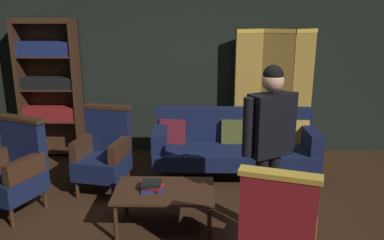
{
  "coord_description": "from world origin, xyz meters",
  "views": [
    {
      "loc": [
        0.09,
        -3.51,
        2.18
      ],
      "look_at": [
        0.0,
        0.8,
        0.95
      ],
      "focal_mm": 36.67,
      "sensor_mm": 36.0,
      "label": 1
    }
  ],
  "objects_px": {
    "armchair_wing_left": "(15,169)",
    "velvet_couch": "(234,143)",
    "coffee_table": "(164,194)",
    "book_navy_cloth": "(152,188)",
    "book_red_leather": "(152,186)",
    "book_black_cloth": "(152,183)",
    "armchair_wing_right": "(104,152)",
    "armchair_gilt_accent": "(278,228)",
    "standing_figure": "(269,138)",
    "bookshelf": "(50,86)",
    "folding_screen": "(276,91)"
  },
  "relations": [
    {
      "from": "armchair_wing_left",
      "to": "velvet_couch",
      "type": "bearing_deg",
      "value": 22.81
    },
    {
      "from": "coffee_table",
      "to": "book_navy_cloth",
      "type": "relative_size",
      "value": 4.35
    },
    {
      "from": "book_red_leather",
      "to": "book_black_cloth",
      "type": "bearing_deg",
      "value": 0.0
    },
    {
      "from": "armchair_wing_right",
      "to": "coffee_table",
      "type": "bearing_deg",
      "value": -46.65
    },
    {
      "from": "armchair_gilt_accent",
      "to": "book_red_leather",
      "type": "height_order",
      "value": "armchair_gilt_accent"
    },
    {
      "from": "book_black_cloth",
      "to": "standing_figure",
      "type": "bearing_deg",
      "value": -6.81
    },
    {
      "from": "velvet_couch",
      "to": "book_black_cloth",
      "type": "height_order",
      "value": "velvet_couch"
    },
    {
      "from": "book_navy_cloth",
      "to": "book_black_cloth",
      "type": "relative_size",
      "value": 1.21
    },
    {
      "from": "coffee_table",
      "to": "book_navy_cloth",
      "type": "bearing_deg",
      "value": -178.62
    },
    {
      "from": "book_navy_cloth",
      "to": "bookshelf",
      "type": "bearing_deg",
      "value": 129.83
    },
    {
      "from": "bookshelf",
      "to": "armchair_wing_left",
      "type": "height_order",
      "value": "bookshelf"
    },
    {
      "from": "armchair_wing_right",
      "to": "book_red_leather",
      "type": "distance_m",
      "value": 1.11
    },
    {
      "from": "book_black_cloth",
      "to": "velvet_couch",
      "type": "bearing_deg",
      "value": 55.44
    },
    {
      "from": "folding_screen",
      "to": "book_black_cloth",
      "type": "height_order",
      "value": "folding_screen"
    },
    {
      "from": "coffee_table",
      "to": "armchair_wing_right",
      "type": "xyz_separation_m",
      "value": [
        -0.82,
        0.86,
        0.12
      ]
    },
    {
      "from": "armchair_wing_left",
      "to": "book_navy_cloth",
      "type": "height_order",
      "value": "armchair_wing_left"
    },
    {
      "from": "velvet_couch",
      "to": "book_navy_cloth",
      "type": "distance_m",
      "value": 1.66
    },
    {
      "from": "armchair_wing_right",
      "to": "book_red_leather",
      "type": "relative_size",
      "value": 4.87
    },
    {
      "from": "standing_figure",
      "to": "book_red_leather",
      "type": "xyz_separation_m",
      "value": [
        -1.13,
        0.13,
        -0.57
      ]
    },
    {
      "from": "velvet_couch",
      "to": "armchair_wing_right",
      "type": "bearing_deg",
      "value": -162.97
    },
    {
      "from": "book_red_leather",
      "to": "book_black_cloth",
      "type": "relative_size",
      "value": 1.13
    },
    {
      "from": "folding_screen",
      "to": "standing_figure",
      "type": "distance_m",
      "value": 2.38
    },
    {
      "from": "folding_screen",
      "to": "velvet_couch",
      "type": "relative_size",
      "value": 0.9
    },
    {
      "from": "folding_screen",
      "to": "coffee_table",
      "type": "height_order",
      "value": "folding_screen"
    },
    {
      "from": "coffee_table",
      "to": "book_black_cloth",
      "type": "relative_size",
      "value": 5.29
    },
    {
      "from": "bookshelf",
      "to": "book_navy_cloth",
      "type": "distance_m",
      "value": 2.82
    },
    {
      "from": "standing_figure",
      "to": "velvet_couch",
      "type": "bearing_deg",
      "value": 97.1
    },
    {
      "from": "velvet_couch",
      "to": "book_red_leather",
      "type": "distance_m",
      "value": 1.66
    },
    {
      "from": "coffee_table",
      "to": "book_navy_cloth",
      "type": "xyz_separation_m",
      "value": [
        -0.13,
        -0.0,
        0.06
      ]
    },
    {
      "from": "armchair_wing_right",
      "to": "book_black_cloth",
      "type": "bearing_deg",
      "value": -51.56
    },
    {
      "from": "armchair_wing_left",
      "to": "book_black_cloth",
      "type": "relative_size",
      "value": 5.5
    },
    {
      "from": "book_black_cloth",
      "to": "armchair_wing_right",
      "type": "bearing_deg",
      "value": 128.44
    },
    {
      "from": "folding_screen",
      "to": "book_black_cloth",
      "type": "xyz_separation_m",
      "value": [
        -1.62,
        -2.19,
        -0.5
      ]
    },
    {
      "from": "bookshelf",
      "to": "standing_figure",
      "type": "height_order",
      "value": "bookshelf"
    },
    {
      "from": "velvet_couch",
      "to": "armchair_wing_right",
      "type": "relative_size",
      "value": 2.04
    },
    {
      "from": "armchair_gilt_accent",
      "to": "book_red_leather",
      "type": "xyz_separation_m",
      "value": [
        -1.11,
        0.82,
        -0.03
      ]
    },
    {
      "from": "folding_screen",
      "to": "book_navy_cloth",
      "type": "bearing_deg",
      "value": -126.4
    },
    {
      "from": "coffee_table",
      "to": "standing_figure",
      "type": "xyz_separation_m",
      "value": [
        1.0,
        -0.14,
        0.65
      ]
    },
    {
      "from": "bookshelf",
      "to": "armchair_wing_right",
      "type": "bearing_deg",
      "value": -49.24
    },
    {
      "from": "folding_screen",
      "to": "bookshelf",
      "type": "distance_m",
      "value": 3.38
    },
    {
      "from": "folding_screen",
      "to": "book_navy_cloth",
      "type": "relative_size",
      "value": 8.27
    },
    {
      "from": "folding_screen",
      "to": "velvet_couch",
      "type": "height_order",
      "value": "folding_screen"
    },
    {
      "from": "armchair_gilt_accent",
      "to": "book_black_cloth",
      "type": "distance_m",
      "value": 1.38
    },
    {
      "from": "standing_figure",
      "to": "armchair_wing_right",
      "type": "bearing_deg",
      "value": 151.12
    },
    {
      "from": "book_black_cloth",
      "to": "folding_screen",
      "type": "bearing_deg",
      "value": 53.6
    },
    {
      "from": "folding_screen",
      "to": "book_red_leather",
      "type": "bearing_deg",
      "value": -126.4
    },
    {
      "from": "coffee_table",
      "to": "book_red_leather",
      "type": "relative_size",
      "value": 4.69
    },
    {
      "from": "armchair_gilt_accent",
      "to": "book_navy_cloth",
      "type": "relative_size",
      "value": 4.53
    },
    {
      "from": "bookshelf",
      "to": "coffee_table",
      "type": "distance_m",
      "value": 2.91
    },
    {
      "from": "coffee_table",
      "to": "book_navy_cloth",
      "type": "distance_m",
      "value": 0.14
    }
  ]
}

